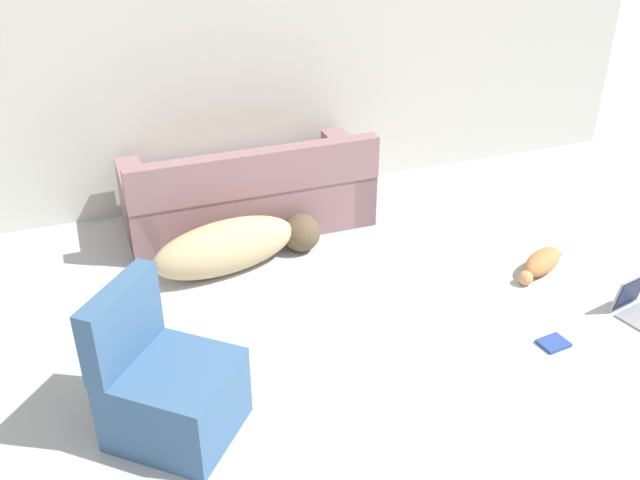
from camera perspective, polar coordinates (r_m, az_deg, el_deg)
The scene contains 7 objects.
wall_back at distance 6.24m, azimuth -4.79°, elevation 14.25°, with size 7.34×0.06×2.49m.
couch at distance 5.98m, azimuth -5.76°, elevation 3.54°, with size 2.02×0.83×0.80m.
dog at distance 5.41m, azimuth -6.71°, elevation -0.42°, with size 1.65×0.57×0.42m.
cat at distance 5.64m, azimuth 17.26°, elevation -1.78°, with size 0.59×0.37×0.17m.
laptop_open at distance 5.40m, azimuth 23.90°, elevation -4.63°, with size 0.34×0.36×0.27m.
book_blue at distance 4.94m, azimuth 18.17°, elevation -7.85°, with size 0.20×0.17×0.02m.
side_chair at distance 4.03m, azimuth -12.15°, elevation -11.49°, with size 0.87×0.86×0.89m.
Camera 1 is at (-1.57, -2.12, 2.92)m, focal length 40.00 mm.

